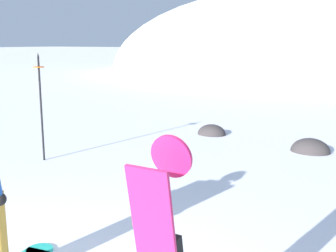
# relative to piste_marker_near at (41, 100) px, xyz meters

# --- Properties ---
(ridge_peak_main) EXTENTS (29.04, 26.14, 12.35)m
(ridge_peak_main) POSITION_rel_piste_marker_near_xyz_m (-1.54, 27.05, -1.14)
(ridge_peak_main) COLOR white
(ridge_peak_main) RESTS_ON ground
(piste_marker_near) EXTENTS (0.20, 0.20, 2.00)m
(piste_marker_near) POSITION_rel_piste_marker_near_xyz_m (0.00, 0.00, 0.00)
(piste_marker_near) COLOR black
(piste_marker_near) RESTS_ON ground
(rock_mid) EXTENTS (0.69, 0.59, 0.49)m
(rock_mid) POSITION_rel_piste_marker_near_xyz_m (1.80, 3.63, -1.14)
(rock_mid) COLOR #383333
(rock_mid) RESTS_ON ground
(rock_small) EXTENTS (0.78, 0.67, 0.55)m
(rock_small) POSITION_rel_piste_marker_near_xyz_m (4.20, 3.15, -1.14)
(rock_small) COLOR #383333
(rock_small) RESTS_ON ground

